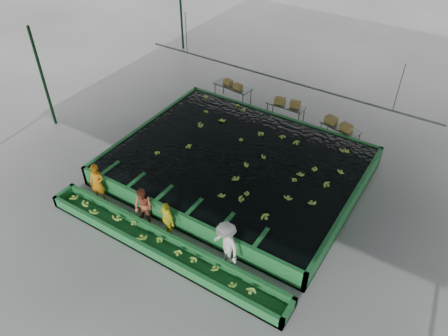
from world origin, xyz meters
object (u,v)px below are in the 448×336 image
Objects in this scene: flotation_tank at (237,166)px; sorting_trough at (161,246)px; box_stack_mid at (287,105)px; box_stack_right at (338,126)px; packing_table_left at (233,93)px; worker_b at (143,207)px; worker_d at (226,244)px; worker_a at (97,183)px; worker_c at (167,219)px; packing_table_right at (339,134)px; box_stack_left at (233,86)px; packing_table_mid at (285,112)px.

sorting_trough is (0.00, -5.10, -0.20)m from flotation_tank.
box_stack_right is (2.82, -0.44, -0.02)m from box_stack_mid.
packing_table_left is 1.49× the size of box_stack_right.
sorting_trough is at bearing -27.92° from worker_b.
worker_a is at bearing -156.59° from worker_d.
worker_c reaches higher than box_stack_mid.
packing_table_right is 0.45m from box_stack_right.
packing_table_right is 1.61× the size of box_stack_left.
worker_c reaches higher than flotation_tank.
sorting_trough is 6.31× the size of worker_b.
worker_d is at bearing 20.79° from worker_c.
packing_table_mid is (0.17, 9.32, -0.32)m from worker_c.
box_stack_left reaches higher than packing_table_left.
packing_table_right is at bearing 91.18° from worker_c.
worker_b is at bearing -108.53° from flotation_tank.
worker_d is 0.98× the size of packing_table_mid.
packing_table_mid is at bearing 83.35° from worker_b.
worker_c is (1.10, 0.00, -0.03)m from worker_b.
worker_d is 8.88m from box_stack_right.
box_stack_left reaches higher than box_stack_right.
worker_a is 10.01m from packing_table_mid.
worker_a is (-3.79, 0.80, 0.60)m from sorting_trough.
worker_d is 1.36× the size of box_stack_right.
worker_c is at bearing -109.01° from box_stack_right.
packing_table_mid is (-0.17, 10.12, 0.19)m from sorting_trough.
box_stack_left is (-6.14, 0.45, 0.51)m from packing_table_right.
flotation_tank is at bearing 72.58° from worker_b.
worker_a reaches higher than packing_table_left.
worker_b is 1.15× the size of box_stack_right.
packing_table_mid is (3.19, -0.12, -0.03)m from packing_table_left.
worker_b is 1.24× the size of box_stack_mid.
worker_c is 0.81× the size of packing_table_right.
box_stack_mid reaches higher than flotation_tank.
worker_d is (2.18, 0.80, 0.69)m from sorting_trough.
worker_b is 1.04× the size of worker_c.
worker_d is at bearing -59.61° from packing_table_left.
box_stack_mid is at bearing 109.34° from worker_c.
box_stack_left is 0.91× the size of box_stack_mid.
box_stack_mid is (-2.29, 9.31, -0.07)m from worker_d.
packing_table_left is at bearing 177.92° from packing_table_mid.
box_stack_mid reaches higher than packing_table_left.
box_stack_right is (6.07, -0.57, 0.39)m from packing_table_left.
box_stack_right is at bearing 37.30° from worker_a.
packing_table_left is at bearing 128.50° from worker_c.
box_stack_mid is (0.06, -0.01, 0.44)m from packing_table_mid.
worker_d reaches higher than worker_b.
packing_table_left is 3.19m from packing_table_mid.
flotation_tank is 4.86× the size of packing_table_left.
box_stack_right is at bearing 66.00° from worker_b.
worker_b is 9.41m from packing_table_mid.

